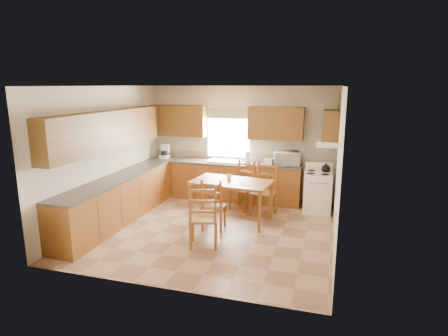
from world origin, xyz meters
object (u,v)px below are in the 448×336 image
(stove, at_px, (317,193))
(chair_far_right, at_px, (263,190))
(dining_table, at_px, (231,201))
(chair_far_left, at_px, (242,186))
(chair_near_left, at_px, (214,204))
(chair_near_right, at_px, (204,214))
(microwave, at_px, (287,159))

(stove, relative_size, chair_far_right, 0.77)
(dining_table, relative_size, chair_far_left, 1.46)
(chair_near_left, height_order, chair_near_right, chair_near_right)
(stove, height_order, microwave, microwave)
(chair_far_right, bearing_deg, stove, 36.70)
(chair_near_right, bearing_deg, stove, -142.48)
(stove, height_order, dining_table, stove)
(chair_near_left, bearing_deg, microwave, -123.65)
(microwave, xyz_separation_m, chair_near_left, (-1.12, -1.93, -0.58))
(dining_table, bearing_deg, chair_far_right, 50.37)
(stove, xyz_separation_m, chair_near_left, (-1.85, -1.58, 0.07))
(microwave, height_order, chair_near_left, microwave)
(chair_near_right, bearing_deg, chair_far_left, -110.23)
(stove, bearing_deg, chair_far_left, -173.05)
(chair_far_left, bearing_deg, chair_near_left, -82.11)
(chair_far_right, bearing_deg, dining_table, -125.51)
(dining_table, bearing_deg, stove, 39.49)
(stove, height_order, chair_far_left, chair_far_left)
(chair_near_right, height_order, chair_far_left, chair_near_right)
(dining_table, distance_m, chair_near_left, 0.57)
(microwave, distance_m, dining_table, 1.81)
(dining_table, xyz_separation_m, chair_near_left, (-0.21, -0.52, 0.08))
(microwave, height_order, dining_table, microwave)
(dining_table, xyz_separation_m, chair_near_right, (-0.14, -1.31, 0.15))
(chair_near_right, xyz_separation_m, chair_far_left, (0.17, 2.07, -0.03))
(chair_far_left, height_order, chair_far_right, chair_far_right)
(microwave, height_order, chair_far_right, microwave)
(stove, bearing_deg, chair_near_right, -130.29)
(chair_near_left, relative_size, chair_near_right, 0.88)
(stove, distance_m, chair_far_right, 1.21)
(stove, height_order, chair_far_right, chair_far_right)
(dining_table, height_order, chair_far_right, chair_far_right)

